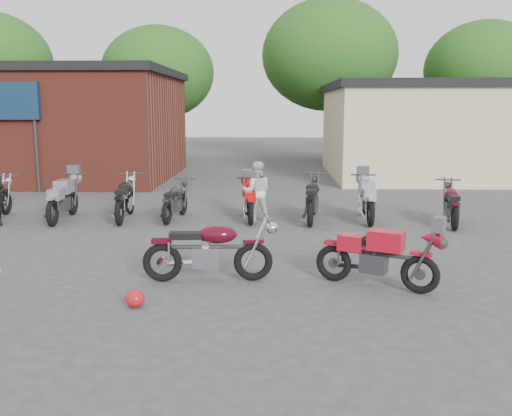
{
  "coord_description": "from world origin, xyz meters",
  "views": [
    {
      "loc": [
        1.09,
        -8.66,
        2.81
      ],
      "look_at": [
        0.77,
        2.09,
        0.9
      ],
      "focal_mm": 40.0,
      "sensor_mm": 36.0,
      "label": 1
    }
  ],
  "objects_px": {
    "helmet": "(135,298)",
    "row_bike_1": "(63,196)",
    "row_bike_7": "(451,202)",
    "sportbike": "(378,253)",
    "row_bike_3": "(175,199)",
    "row_bike_6": "(367,197)",
    "vintage_motorcycle": "(210,246)",
    "row_bike_4": "(249,198)",
    "row_bike_2": "(125,196)",
    "person_light": "(257,191)",
    "row_bike_5": "(312,197)"
  },
  "relations": [
    {
      "from": "row_bike_1",
      "to": "row_bike_5",
      "type": "bearing_deg",
      "value": -90.5
    },
    {
      "from": "person_light",
      "to": "row_bike_7",
      "type": "distance_m",
      "value": 4.72
    },
    {
      "from": "vintage_motorcycle",
      "to": "row_bike_3",
      "type": "relative_size",
      "value": 1.11
    },
    {
      "from": "person_light",
      "to": "row_bike_4",
      "type": "bearing_deg",
      "value": -42.94
    },
    {
      "from": "row_bike_5",
      "to": "row_bike_6",
      "type": "relative_size",
      "value": 1.03
    },
    {
      "from": "vintage_motorcycle",
      "to": "row_bike_3",
      "type": "distance_m",
      "value": 5.34
    },
    {
      "from": "row_bike_4",
      "to": "row_bike_7",
      "type": "xyz_separation_m",
      "value": [
        4.9,
        -0.46,
        0.01
      ]
    },
    {
      "from": "vintage_motorcycle",
      "to": "row_bike_3",
      "type": "bearing_deg",
      "value": 101.88
    },
    {
      "from": "helmet",
      "to": "row_bike_7",
      "type": "bearing_deg",
      "value": 43.62
    },
    {
      "from": "row_bike_7",
      "to": "helmet",
      "type": "bearing_deg",
      "value": 143.55
    },
    {
      "from": "helmet",
      "to": "row_bike_7",
      "type": "distance_m",
      "value": 8.65
    },
    {
      "from": "sportbike",
      "to": "row_bike_7",
      "type": "bearing_deg",
      "value": 88.08
    },
    {
      "from": "row_bike_3",
      "to": "row_bike_4",
      "type": "xyz_separation_m",
      "value": [
        1.86,
        0.03,
        0.01
      ]
    },
    {
      "from": "vintage_motorcycle",
      "to": "row_bike_2",
      "type": "distance_m",
      "value": 5.78
    },
    {
      "from": "row_bike_3",
      "to": "row_bike_6",
      "type": "xyz_separation_m",
      "value": [
        4.8,
        0.01,
        0.06
      ]
    },
    {
      "from": "helmet",
      "to": "row_bike_4",
      "type": "relative_size",
      "value": 0.15
    },
    {
      "from": "row_bike_1",
      "to": "row_bike_2",
      "type": "height_order",
      "value": "row_bike_1"
    },
    {
      "from": "row_bike_4",
      "to": "row_bike_1",
      "type": "bearing_deg",
      "value": 87.0
    },
    {
      "from": "row_bike_4",
      "to": "row_bike_2",
      "type": "bearing_deg",
      "value": 85.91
    },
    {
      "from": "sportbike",
      "to": "row_bike_7",
      "type": "relative_size",
      "value": 1.0
    },
    {
      "from": "row_bike_7",
      "to": "row_bike_2",
      "type": "bearing_deg",
      "value": 97.12
    },
    {
      "from": "vintage_motorcycle",
      "to": "person_light",
      "type": "height_order",
      "value": "person_light"
    },
    {
      "from": "row_bike_5",
      "to": "row_bike_7",
      "type": "height_order",
      "value": "row_bike_5"
    },
    {
      "from": "vintage_motorcycle",
      "to": "row_bike_6",
      "type": "xyz_separation_m",
      "value": [
        3.36,
        5.15,
        -0.0
      ]
    },
    {
      "from": "helmet",
      "to": "row_bike_6",
      "type": "xyz_separation_m",
      "value": [
        4.3,
        6.41,
        0.46
      ]
    },
    {
      "from": "vintage_motorcycle",
      "to": "row_bike_1",
      "type": "xyz_separation_m",
      "value": [
        -4.25,
        4.98,
        0.01
      ]
    },
    {
      "from": "helmet",
      "to": "row_bike_7",
      "type": "relative_size",
      "value": 0.14
    },
    {
      "from": "row_bike_2",
      "to": "row_bike_6",
      "type": "relative_size",
      "value": 1.01
    },
    {
      "from": "row_bike_1",
      "to": "person_light",
      "type": "bearing_deg",
      "value": -91.22
    },
    {
      "from": "row_bike_3",
      "to": "row_bike_4",
      "type": "height_order",
      "value": "row_bike_4"
    },
    {
      "from": "vintage_motorcycle",
      "to": "row_bike_1",
      "type": "height_order",
      "value": "row_bike_1"
    },
    {
      "from": "row_bike_2",
      "to": "row_bike_5",
      "type": "xyz_separation_m",
      "value": [
        4.71,
        -0.0,
        0.01
      ]
    },
    {
      "from": "person_light",
      "to": "row_bike_5",
      "type": "bearing_deg",
      "value": -179.62
    },
    {
      "from": "person_light",
      "to": "row_bike_6",
      "type": "xyz_separation_m",
      "value": [
        2.75,
        0.14,
        -0.16
      ]
    },
    {
      "from": "row_bike_3",
      "to": "row_bike_5",
      "type": "bearing_deg",
      "value": -83.07
    },
    {
      "from": "row_bike_2",
      "to": "row_bike_1",
      "type": "bearing_deg",
      "value": 90.42
    },
    {
      "from": "sportbike",
      "to": "row_bike_7",
      "type": "xyz_separation_m",
      "value": [
        2.65,
        4.96,
        0.0
      ]
    },
    {
      "from": "row_bike_1",
      "to": "row_bike_6",
      "type": "height_order",
      "value": "row_bike_1"
    },
    {
      "from": "helmet",
      "to": "row_bike_6",
      "type": "relative_size",
      "value": 0.14
    },
    {
      "from": "row_bike_3",
      "to": "row_bike_1",
      "type": "bearing_deg",
      "value": 100.97
    },
    {
      "from": "helmet",
      "to": "row_bike_1",
      "type": "bearing_deg",
      "value": 117.91
    },
    {
      "from": "row_bike_5",
      "to": "row_bike_6",
      "type": "bearing_deg",
      "value": -80.94
    },
    {
      "from": "helmet",
      "to": "row_bike_7",
      "type": "xyz_separation_m",
      "value": [
        6.26,
        5.96,
        0.43
      ]
    },
    {
      "from": "helmet",
      "to": "row_bike_6",
      "type": "bearing_deg",
      "value": 56.14
    },
    {
      "from": "row_bike_5",
      "to": "row_bike_3",
      "type": "bearing_deg",
      "value": 96.07
    },
    {
      "from": "helmet",
      "to": "sportbike",
      "type": "bearing_deg",
      "value": 15.52
    },
    {
      "from": "row_bike_4",
      "to": "row_bike_5",
      "type": "distance_m",
      "value": 1.59
    },
    {
      "from": "row_bike_3",
      "to": "row_bike_7",
      "type": "height_order",
      "value": "row_bike_7"
    },
    {
      "from": "sportbike",
      "to": "row_bike_3",
      "type": "height_order",
      "value": "sportbike"
    },
    {
      "from": "sportbike",
      "to": "row_bike_6",
      "type": "bearing_deg",
      "value": 108.89
    }
  ]
}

